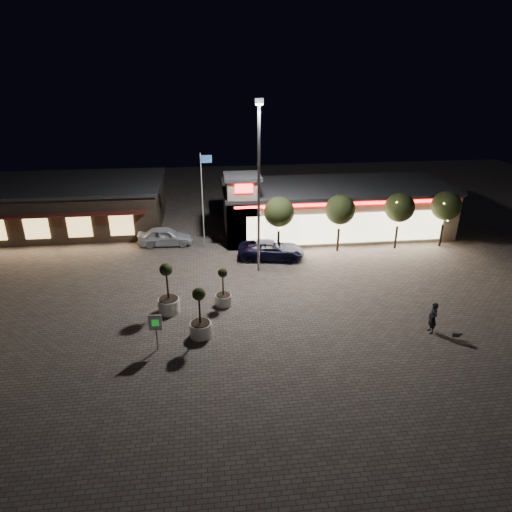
{
  "coord_description": "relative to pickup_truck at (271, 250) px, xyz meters",
  "views": [
    {
      "loc": [
        -1.9,
        -23.12,
        14.69
      ],
      "look_at": [
        1.56,
        6.0,
        2.03
      ],
      "focal_mm": 32.0,
      "sensor_mm": 36.0,
      "label": 1
    }
  ],
  "objects": [
    {
      "name": "floodlight_pole",
      "position": [
        -1.27,
        -2.08,
        6.29
      ],
      "size": [
        0.6,
        0.4,
        12.38
      ],
      "color": "gray",
      "rests_on": "ground"
    },
    {
      "name": "white_sedan",
      "position": [
        -8.58,
        3.92,
        0.06
      ],
      "size": [
        4.68,
        1.95,
        1.58
      ],
      "primitive_type": "imported",
      "rotation": [
        0.0,
        0.0,
        1.55
      ],
      "color": "silver",
      "rests_on": "ground"
    },
    {
      "name": "string_tree_c",
      "position": [
        10.73,
        0.92,
        2.83
      ],
      "size": [
        2.42,
        2.42,
        4.79
      ],
      "color": "#332319",
      "rests_on": "ground"
    },
    {
      "name": "valet_sign",
      "position": [
        -8.06,
        -11.65,
        0.78
      ],
      "size": [
        0.71,
        0.13,
        2.16
      ],
      "color": "gray",
      "rests_on": "ground"
    },
    {
      "name": "ground",
      "position": [
        -3.27,
        -10.08,
        -0.73
      ],
      "size": [
        90.0,
        90.0,
        0.0
      ],
      "primitive_type": "plane",
      "color": "#6C6158",
      "rests_on": "ground"
    },
    {
      "name": "planter_right",
      "position": [
        -4.2,
        -7.11,
        0.08
      ],
      "size": [
        1.06,
        1.06,
        2.61
      ],
      "color": "silver",
      "rests_on": "ground"
    },
    {
      "name": "pedestrian",
      "position": [
        7.66,
        -11.81,
        0.23
      ],
      "size": [
        0.47,
        0.7,
        1.91
      ],
      "primitive_type": "imported",
      "rotation": [
        0.0,
        0.0,
        -1.59
      ],
      "color": "black",
      "rests_on": "ground"
    },
    {
      "name": "flagpole",
      "position": [
        -5.17,
        2.92,
        4.01
      ],
      "size": [
        0.95,
        0.1,
        8.0
      ],
      "color": "white",
      "rests_on": "ground"
    },
    {
      "name": "dog",
      "position": [
        8.83,
        -12.67,
        -0.43
      ],
      "size": [
        0.57,
        0.26,
        0.3
      ],
      "color": "#59514C",
      "rests_on": "ground"
    },
    {
      "name": "planter_left",
      "position": [
        -7.64,
        -7.62,
        0.31
      ],
      "size": [
        1.37,
        1.37,
        3.36
      ],
      "color": "silver",
      "rests_on": "ground"
    },
    {
      "name": "retail_building",
      "position": [
        6.23,
        5.74,
        1.48
      ],
      "size": [
        20.4,
        8.4,
        6.1
      ],
      "color": "tan",
      "rests_on": "ground"
    },
    {
      "name": "planter_mid",
      "position": [
        -5.69,
        -10.6,
        0.22
      ],
      "size": [
        1.26,
        1.26,
        3.09
      ],
      "color": "silver",
      "rests_on": "ground"
    },
    {
      "name": "pickup_truck",
      "position": [
        0.0,
        0.0,
        0.0
      ],
      "size": [
        5.6,
        3.33,
        1.46
      ],
      "primitive_type": "imported",
      "rotation": [
        0.0,
        0.0,
        1.39
      ],
      "color": "black",
      "rests_on": "ground"
    },
    {
      "name": "restaurant_building",
      "position": [
        -17.27,
        9.9,
        1.43
      ],
      "size": [
        16.4,
        11.0,
        4.3
      ],
      "color": "#382D23",
      "rests_on": "ground"
    },
    {
      "name": "string_tree_d",
      "position": [
        14.73,
        0.92,
        2.83
      ],
      "size": [
        2.42,
        2.42,
        4.79
      ],
      "color": "#332319",
      "rests_on": "ground"
    },
    {
      "name": "string_tree_a",
      "position": [
        0.73,
        0.92,
        2.83
      ],
      "size": [
        2.42,
        2.42,
        4.79
      ],
      "color": "#332319",
      "rests_on": "ground"
    },
    {
      "name": "string_tree_b",
      "position": [
        5.73,
        0.92,
        2.83
      ],
      "size": [
        2.42,
        2.42,
        4.79
      ],
      "color": "#332319",
      "rests_on": "ground"
    }
  ]
}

